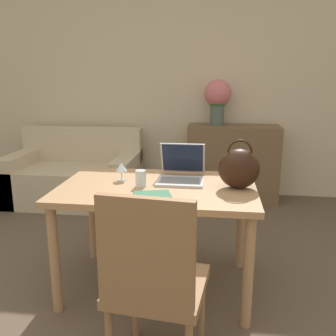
{
  "coord_description": "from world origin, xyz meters",
  "views": [
    {
      "loc": [
        0.46,
        -1.7,
        1.44
      ],
      "look_at": [
        0.16,
        0.61,
        0.86
      ],
      "focal_mm": 40.0,
      "sensor_mm": 36.0,
      "label": 1
    }
  ],
  "objects": [
    {
      "name": "wall_back",
      "position": [
        0.0,
        2.83,
        1.35
      ],
      "size": [
        10.0,
        0.06,
        2.7
      ],
      "color": "beige",
      "rests_on": "ground_plane"
    },
    {
      "name": "dining_table",
      "position": [
        0.09,
        0.61,
        0.64
      ],
      "size": [
        1.27,
        0.83,
        0.74
      ],
      "color": "#A87F56",
      "rests_on": "ground_plane"
    },
    {
      "name": "chair",
      "position": [
        0.2,
        -0.2,
        0.54
      ],
      "size": [
        0.49,
        0.49,
        0.97
      ],
      "rotation": [
        0.0,
        0.0,
        -0.11
      ],
      "color": "olive",
      "rests_on": "ground_plane"
    },
    {
      "name": "couch",
      "position": [
        -1.14,
        2.31,
        0.28
      ],
      "size": [
        1.45,
        0.86,
        0.82
      ],
      "color": "#C1B293",
      "rests_on": "ground_plane"
    },
    {
      "name": "sideboard",
      "position": [
        0.66,
        2.57,
        0.44
      ],
      "size": [
        1.03,
        0.4,
        0.87
      ],
      "color": "brown",
      "rests_on": "ground_plane"
    },
    {
      "name": "laptop",
      "position": [
        0.23,
        0.78,
        0.8
      ],
      "size": [
        0.31,
        0.36,
        0.24
      ],
      "color": "silver",
      "rests_on": "dining_table"
    },
    {
      "name": "drinking_glass",
      "position": [
        -0.01,
        0.58,
        0.79
      ],
      "size": [
        0.07,
        0.07,
        0.11
      ],
      "color": "silver",
      "rests_on": "dining_table"
    },
    {
      "name": "wine_glass",
      "position": [
        -0.17,
        0.7,
        0.82
      ],
      "size": [
        0.08,
        0.08,
        0.12
      ],
      "color": "silver",
      "rests_on": "dining_table"
    },
    {
      "name": "handbag",
      "position": [
        0.61,
        0.62,
        0.87
      ],
      "size": [
        0.26,
        0.19,
        0.31
      ],
      "color": "black",
      "rests_on": "dining_table"
    },
    {
      "name": "flower_vase",
      "position": [
        0.47,
        2.61,
        1.18
      ],
      "size": [
        0.3,
        0.3,
        0.51
      ],
      "color": "#47564C",
      "rests_on": "sideboard"
    },
    {
      "name": "book",
      "position": [
        0.1,
        0.36,
        0.75
      ],
      "size": [
        0.25,
        0.21,
        0.02
      ],
      "rotation": [
        0.0,
        0.0,
        0.29
      ],
      "color": "#336B4C",
      "rests_on": "dining_table"
    }
  ]
}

